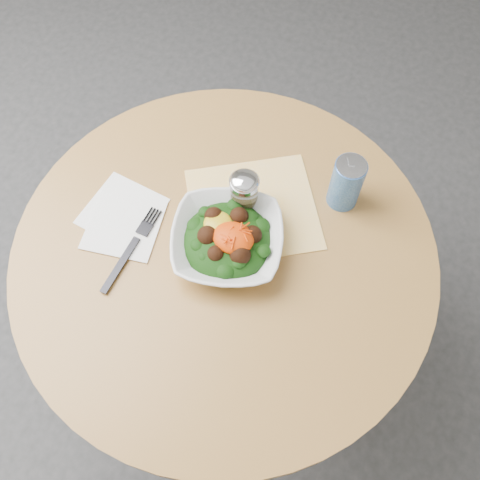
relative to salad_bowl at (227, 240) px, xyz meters
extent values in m
plane|color=#2E2E31|center=(0.00, -0.01, -0.78)|extent=(6.00, 6.00, 0.00)
cylinder|color=black|center=(0.00, -0.01, -0.77)|extent=(0.52, 0.52, 0.03)
cylinder|color=black|center=(0.00, -0.01, -0.43)|extent=(0.10, 0.10, 0.71)
cylinder|color=#C38B46|center=(0.00, -0.01, -0.05)|extent=(0.90, 0.90, 0.04)
cube|color=#FFA50D|center=(0.02, 0.11, -0.03)|extent=(0.36, 0.35, 0.00)
cube|color=white|center=(-0.25, 0.00, -0.03)|extent=(0.17, 0.17, 0.00)
cube|color=white|center=(-0.23, -0.03, -0.03)|extent=(0.17, 0.17, 0.00)
imported|color=silver|center=(0.00, 0.00, 0.00)|extent=(0.29, 0.29, 0.06)
ellipsoid|color=black|center=(0.00, 0.00, -0.01)|extent=(0.19, 0.19, 0.07)
ellipsoid|color=gold|center=(-0.03, 0.02, 0.02)|extent=(0.06, 0.06, 0.02)
ellipsoid|color=#E53F05|center=(0.02, -0.01, 0.03)|extent=(0.09, 0.07, 0.04)
cube|color=black|center=(-0.19, -0.12, -0.03)|extent=(0.02, 0.14, 0.00)
cube|color=black|center=(-0.18, -0.01, -0.03)|extent=(0.03, 0.08, 0.00)
cylinder|color=silver|center=(0.00, 0.10, 0.02)|extent=(0.06, 0.06, 0.09)
cylinder|color=#A3914C|center=(0.00, 0.10, 0.00)|extent=(0.05, 0.05, 0.05)
cylinder|color=silver|center=(0.00, 0.10, 0.07)|extent=(0.06, 0.06, 0.01)
ellipsoid|color=silver|center=(0.00, 0.10, 0.07)|extent=(0.06, 0.06, 0.03)
cylinder|color=navy|center=(0.19, 0.20, 0.03)|extent=(0.07, 0.07, 0.13)
cylinder|color=silver|center=(0.19, 0.20, 0.09)|extent=(0.06, 0.06, 0.00)
cube|color=silver|center=(0.19, 0.21, 0.10)|extent=(0.02, 0.02, 0.00)
camera|label=1|loc=(0.21, -0.47, 0.97)|focal=40.00mm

